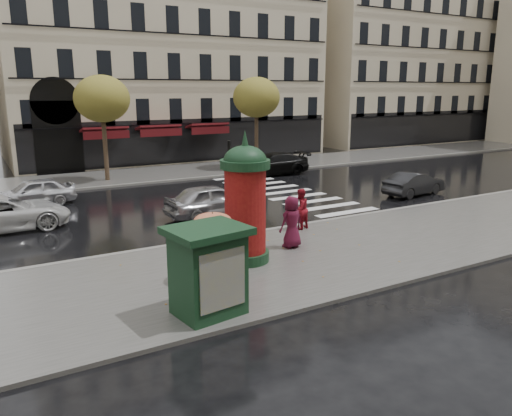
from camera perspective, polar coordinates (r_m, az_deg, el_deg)
ground at (r=17.82m, az=3.93°, el=-5.50°), size 160.00×160.00×0.00m
near_sidewalk at (r=17.42m, az=4.85°, el=-5.77°), size 90.00×7.00×0.12m
far_sidewalk at (r=34.77m, az=-13.78°, el=3.59°), size 90.00×6.00×0.12m
near_kerb at (r=20.24m, az=-0.80°, el=-2.93°), size 90.00×0.25×0.14m
far_kerb at (r=31.94m, az=-12.25°, el=2.84°), size 90.00×0.25×0.14m
zebra_crossing at (r=28.76m, az=3.24°, el=1.84°), size 3.60×11.75×0.01m
bldg_far_corner at (r=46.93m, az=-11.18°, el=19.97°), size 26.00×14.00×22.90m
bldg_far_right at (r=62.06m, az=15.44°, el=18.09°), size 24.00×14.00×22.90m
tree_far_left at (r=32.83m, az=-17.19°, el=11.80°), size 3.40×3.40×6.64m
tree_far_right at (r=36.91m, az=0.05°, el=12.49°), size 3.40×3.40×6.64m
woman_umbrella at (r=14.96m, az=-4.94°, el=-3.07°), size 1.12×1.12×2.15m
woman_red at (r=20.59m, az=5.07°, el=-0.11°), size 0.98×0.86×1.70m
man_burgundy at (r=18.15m, az=4.10°, el=-1.60°), size 0.99×0.70×1.91m
morris_column at (r=16.41m, az=-1.24°, el=0.94°), size 1.63×1.63×4.40m
traffic_light at (r=19.04m, az=-2.91°, el=3.23°), size 0.27×0.37×3.77m
newsstand at (r=12.82m, az=-5.52°, el=-7.02°), size 2.12×1.86×2.31m
car_silver at (r=23.20m, az=-5.02°, el=0.90°), size 4.56×2.06×1.52m
car_darkgrey at (r=29.12m, az=17.63°, el=2.67°), size 4.09×1.85×1.30m
car_white at (r=23.23m, az=-26.96°, el=-0.57°), size 5.39×2.67×1.47m
car_black at (r=34.45m, az=1.84°, el=5.05°), size 5.36×2.54×1.51m
car_far_silver at (r=27.59m, az=-24.16°, el=1.64°), size 4.20×1.96×1.39m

